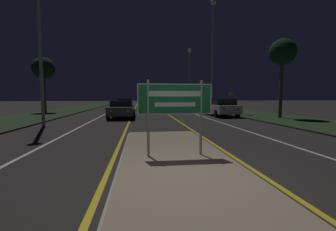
{
  "coord_description": "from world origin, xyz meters",
  "views": [
    {
      "loc": [
        -0.91,
        -4.31,
        1.68
      ],
      "look_at": [
        0.0,
        3.04,
        1.04
      ],
      "focal_mm": 24.0,
      "sensor_mm": 36.0,
      "label": 1
    }
  ],
  "objects_px": {
    "car_receding_0": "(222,107)",
    "highway_sign": "(175,103)",
    "car_receding_3": "(157,100)",
    "car_approaching_0": "(122,109)",
    "streetlight_left_near": "(38,3)",
    "car_approaching_1": "(125,104)",
    "streetlight_right_far": "(189,68)",
    "streetlight_right_near": "(213,39)",
    "car_receding_2": "(159,101)",
    "car_receding_1": "(166,103)",
    "warning_sign": "(231,99)"
  },
  "relations": [
    {
      "from": "car_approaching_0",
      "to": "car_approaching_1",
      "type": "distance_m",
      "value": 10.75
    },
    {
      "from": "warning_sign",
      "to": "highway_sign",
      "type": "bearing_deg",
      "value": -116.4
    },
    {
      "from": "streetlight_right_far",
      "to": "car_receding_3",
      "type": "bearing_deg",
      "value": 101.8
    },
    {
      "from": "highway_sign",
      "to": "car_receding_3",
      "type": "distance_m",
      "value": 44.94
    },
    {
      "from": "car_receding_0",
      "to": "car_approaching_1",
      "type": "bearing_deg",
      "value": 130.4
    },
    {
      "from": "streetlight_left_near",
      "to": "streetlight_right_far",
      "type": "bearing_deg",
      "value": 57.5
    },
    {
      "from": "streetlight_right_far",
      "to": "car_receding_3",
      "type": "xyz_separation_m",
      "value": [
        -3.66,
        17.5,
        -5.14
      ]
    },
    {
      "from": "streetlight_left_near",
      "to": "car_receding_2",
      "type": "xyz_separation_m",
      "value": [
        8.91,
        28.5,
        -5.86
      ]
    },
    {
      "from": "car_receding_3",
      "to": "car_approaching_1",
      "type": "distance_m",
      "value": 22.94
    },
    {
      "from": "streetlight_right_near",
      "to": "car_receding_2",
      "type": "relative_size",
      "value": 2.43
    },
    {
      "from": "highway_sign",
      "to": "streetlight_left_near",
      "type": "relative_size",
      "value": 0.18
    },
    {
      "from": "highway_sign",
      "to": "car_receding_2",
      "type": "height_order",
      "value": "highway_sign"
    },
    {
      "from": "streetlight_left_near",
      "to": "car_receding_2",
      "type": "bearing_deg",
      "value": 72.63
    },
    {
      "from": "streetlight_right_near",
      "to": "streetlight_right_far",
      "type": "relative_size",
      "value": 1.31
    },
    {
      "from": "warning_sign",
      "to": "car_receding_3",
      "type": "bearing_deg",
      "value": 104.58
    },
    {
      "from": "car_approaching_1",
      "to": "warning_sign",
      "type": "height_order",
      "value": "warning_sign"
    },
    {
      "from": "streetlight_right_near",
      "to": "streetlight_right_far",
      "type": "bearing_deg",
      "value": 90.22
    },
    {
      "from": "streetlight_right_far",
      "to": "car_receding_3",
      "type": "height_order",
      "value": "streetlight_right_far"
    },
    {
      "from": "streetlight_left_near",
      "to": "car_receding_3",
      "type": "height_order",
      "value": "streetlight_left_near"
    },
    {
      "from": "highway_sign",
      "to": "car_receding_3",
      "type": "height_order",
      "value": "highway_sign"
    },
    {
      "from": "car_receding_2",
      "to": "car_receding_1",
      "type": "bearing_deg",
      "value": -89.63
    },
    {
      "from": "highway_sign",
      "to": "car_approaching_0",
      "type": "xyz_separation_m",
      "value": [
        -2.33,
        11.86,
        -0.8
      ]
    },
    {
      "from": "car_receding_0",
      "to": "car_receding_2",
      "type": "distance_m",
      "value": 23.76
    },
    {
      "from": "car_receding_1",
      "to": "car_receding_3",
      "type": "relative_size",
      "value": 1.04
    },
    {
      "from": "car_receding_2",
      "to": "car_receding_3",
      "type": "distance_m",
      "value": 8.95
    },
    {
      "from": "highway_sign",
      "to": "streetlight_left_near",
      "type": "bearing_deg",
      "value": 130.41
    },
    {
      "from": "car_receding_0",
      "to": "car_approaching_1",
      "type": "relative_size",
      "value": 0.87
    },
    {
      "from": "streetlight_left_near",
      "to": "warning_sign",
      "type": "height_order",
      "value": "streetlight_left_near"
    },
    {
      "from": "car_receding_0",
      "to": "car_receding_1",
      "type": "xyz_separation_m",
      "value": [
        -3.22,
        12.99,
        -0.01
      ]
    },
    {
      "from": "car_receding_2",
      "to": "car_approaching_0",
      "type": "relative_size",
      "value": 1.07
    },
    {
      "from": "car_receding_2",
      "to": "car_approaching_0",
      "type": "distance_m",
      "value": 24.54
    },
    {
      "from": "car_receding_2",
      "to": "car_receding_3",
      "type": "xyz_separation_m",
      "value": [
        0.14,
        8.95,
        -0.05
      ]
    },
    {
      "from": "car_approaching_0",
      "to": "car_approaching_1",
      "type": "height_order",
      "value": "car_approaching_1"
    },
    {
      "from": "car_receding_3",
      "to": "car_approaching_0",
      "type": "height_order",
      "value": "car_receding_3"
    },
    {
      "from": "car_receding_0",
      "to": "highway_sign",
      "type": "bearing_deg",
      "value": -115.55
    },
    {
      "from": "car_receding_2",
      "to": "car_receding_3",
      "type": "height_order",
      "value": "car_receding_2"
    },
    {
      "from": "highway_sign",
      "to": "car_receding_0",
      "type": "bearing_deg",
      "value": 64.45
    },
    {
      "from": "streetlight_right_far",
      "to": "car_receding_0",
      "type": "xyz_separation_m",
      "value": [
        -0.51,
        -14.99,
        -5.12
      ]
    },
    {
      "from": "car_receding_3",
      "to": "warning_sign",
      "type": "xyz_separation_m",
      "value": [
        6.7,
        -25.77,
        0.64
      ]
    },
    {
      "from": "streetlight_left_near",
      "to": "car_approaching_1",
      "type": "distance_m",
      "value": 16.68
    },
    {
      "from": "streetlight_right_far",
      "to": "streetlight_left_near",
      "type": "bearing_deg",
      "value": -122.5
    },
    {
      "from": "highway_sign",
      "to": "car_approaching_1",
      "type": "height_order",
      "value": "highway_sign"
    },
    {
      "from": "car_receding_3",
      "to": "car_approaching_1",
      "type": "bearing_deg",
      "value": -104.03
    },
    {
      "from": "streetlight_right_near",
      "to": "car_receding_2",
      "type": "bearing_deg",
      "value": 101.36
    },
    {
      "from": "streetlight_right_near",
      "to": "streetlight_right_far",
      "type": "distance_m",
      "value": 10.69
    },
    {
      "from": "streetlight_right_near",
      "to": "car_approaching_1",
      "type": "xyz_separation_m",
      "value": [
        -9.26,
        5.82,
        -6.7
      ]
    },
    {
      "from": "warning_sign",
      "to": "car_approaching_1",
      "type": "bearing_deg",
      "value": 164.0
    },
    {
      "from": "car_receding_2",
      "to": "car_approaching_1",
      "type": "relative_size",
      "value": 0.97
    },
    {
      "from": "car_approaching_1",
      "to": "car_approaching_0",
      "type": "bearing_deg",
      "value": -87.49
    },
    {
      "from": "car_approaching_0",
      "to": "streetlight_right_far",
      "type": "bearing_deg",
      "value": 60.54
    }
  ]
}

